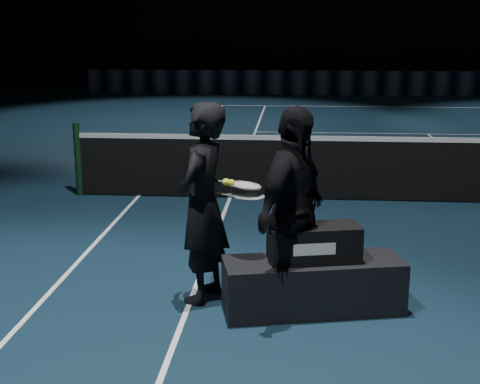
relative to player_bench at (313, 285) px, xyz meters
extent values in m
cylinder|color=black|center=(-3.42, 3.98, 0.31)|extent=(0.10, 0.10, 1.10)
cube|color=black|center=(2.98, 19.48, 0.21)|extent=(22.00, 0.15, 0.90)
cube|color=black|center=(0.00, 0.00, 0.00)|extent=(1.67, 0.87, 0.48)
cube|color=black|center=(0.00, 0.00, 0.40)|extent=(0.85, 0.50, 0.32)
cube|color=white|center=(0.00, -0.17, 0.40)|extent=(0.36, 0.09, 0.11)
imported|color=black|center=(-1.01, 0.19, 0.68)|extent=(0.61, 0.77, 1.84)
imported|color=black|center=(-0.19, -0.04, 0.68)|extent=(0.88, 1.17, 1.84)
camera|label=1|loc=(-0.20, -5.62, 2.25)|focal=50.00mm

